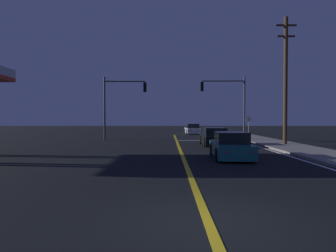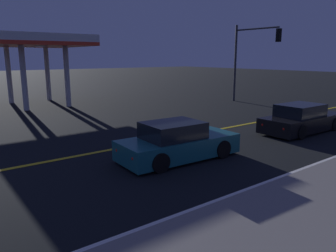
% 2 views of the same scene
% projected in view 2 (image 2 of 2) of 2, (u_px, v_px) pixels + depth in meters
% --- Properties ---
extents(lane_line_center, '(0.20, 40.35, 0.01)m').
position_uv_depth(lane_line_center, '(178.00, 137.00, 14.61)').
color(lane_line_center, gold).
rests_on(lane_line_center, ground).
extents(lane_line_edge_right, '(0.16, 40.35, 0.01)m').
position_uv_depth(lane_line_edge_right, '(294.00, 172.00, 10.16)').
color(lane_line_edge_right, white).
rests_on(lane_line_edge_right, ground).
extents(car_mid_block_teal, '(2.00, 4.38, 1.34)m').
position_uv_depth(car_mid_block_teal, '(177.00, 143.00, 11.41)').
color(car_mid_block_teal, '#195960').
rests_on(car_mid_block_teal, ground).
extents(car_lead_oncoming_black, '(1.90, 4.75, 1.34)m').
position_uv_depth(car_lead_oncoming_black, '(302.00, 120.00, 15.58)').
color(car_lead_oncoming_black, black).
rests_on(car_lead_oncoming_black, ground).
extents(traffic_signal_far_left, '(4.05, 0.28, 5.92)m').
position_uv_depth(traffic_signal_far_left, '(250.00, 51.00, 24.61)').
color(traffic_signal_far_left, '#38383D').
rests_on(traffic_signal_far_left, ground).
extents(gas_station_canopy, '(7.95, 6.46, 4.99)m').
position_uv_depth(gas_station_canopy, '(34.00, 43.00, 23.51)').
color(gas_station_canopy, silver).
rests_on(gas_station_canopy, ground).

